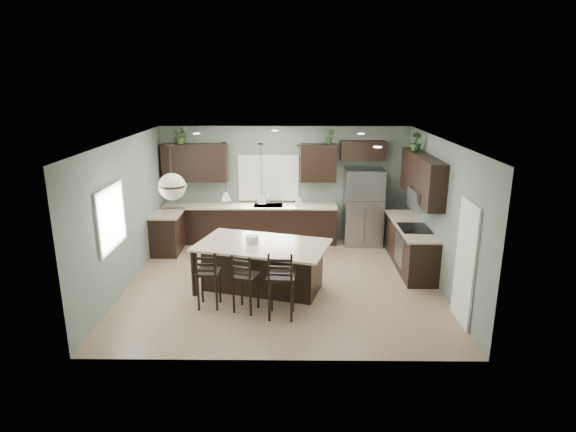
{
  "coord_description": "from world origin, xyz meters",
  "views": [
    {
      "loc": [
        0.2,
        -8.8,
        3.88
      ],
      "look_at": [
        0.1,
        0.4,
        1.25
      ],
      "focal_mm": 30.0,
      "sensor_mm": 36.0,
      "label": 1
    }
  ],
  "objects_px": {
    "refrigerator": "(363,207)",
    "kitchen_island": "(263,267)",
    "bar_stool_center": "(246,282)",
    "bar_stool_left": "(209,278)",
    "plant_back_left": "(181,136)",
    "serving_dish": "(252,239)",
    "bar_stool_right": "(281,284)"
  },
  "relations": [
    {
      "from": "bar_stool_center",
      "to": "bar_stool_right",
      "type": "height_order",
      "value": "bar_stool_right"
    },
    {
      "from": "bar_stool_left",
      "to": "bar_stool_right",
      "type": "distance_m",
      "value": 1.32
    },
    {
      "from": "refrigerator",
      "to": "kitchen_island",
      "type": "relative_size",
      "value": 0.77
    },
    {
      "from": "bar_stool_right",
      "to": "refrigerator",
      "type": "bearing_deg",
      "value": 67.7
    },
    {
      "from": "serving_dish",
      "to": "plant_back_left",
      "type": "relative_size",
      "value": 0.61
    },
    {
      "from": "kitchen_island",
      "to": "serving_dish",
      "type": "distance_m",
      "value": 0.57
    },
    {
      "from": "plant_back_left",
      "to": "serving_dish",
      "type": "bearing_deg",
      "value": -56.66
    },
    {
      "from": "refrigerator",
      "to": "bar_stool_center",
      "type": "bearing_deg",
      "value": -124.86
    },
    {
      "from": "bar_stool_left",
      "to": "plant_back_left",
      "type": "xyz_separation_m",
      "value": [
        -1.17,
        3.62,
        2.06
      ]
    },
    {
      "from": "bar_stool_left",
      "to": "bar_stool_center",
      "type": "relative_size",
      "value": 1.0
    },
    {
      "from": "bar_stool_right",
      "to": "plant_back_left",
      "type": "height_order",
      "value": "plant_back_left"
    },
    {
      "from": "serving_dish",
      "to": "bar_stool_left",
      "type": "xyz_separation_m",
      "value": [
        -0.7,
        -0.77,
        -0.46
      ]
    },
    {
      "from": "refrigerator",
      "to": "kitchen_island",
      "type": "bearing_deg",
      "value": -129.69
    },
    {
      "from": "kitchen_island",
      "to": "bar_stool_left",
      "type": "relative_size",
      "value": 2.23
    },
    {
      "from": "kitchen_island",
      "to": "bar_stool_left",
      "type": "height_order",
      "value": "bar_stool_left"
    },
    {
      "from": "bar_stool_right",
      "to": "plant_back_left",
      "type": "bearing_deg",
      "value": 125.64
    },
    {
      "from": "serving_dish",
      "to": "bar_stool_center",
      "type": "bearing_deg",
      "value": -92.75
    },
    {
      "from": "serving_dish",
      "to": "bar_stool_center",
      "type": "height_order",
      "value": "bar_stool_center"
    },
    {
      "from": "bar_stool_right",
      "to": "bar_stool_center",
      "type": "bearing_deg",
      "value": 164.99
    },
    {
      "from": "refrigerator",
      "to": "bar_stool_left",
      "type": "bearing_deg",
      "value": -132.54
    },
    {
      "from": "bar_stool_right",
      "to": "bar_stool_left",
      "type": "bearing_deg",
      "value": 168.48
    },
    {
      "from": "serving_dish",
      "to": "refrigerator",
      "type": "bearing_deg",
      "value": 47.4
    },
    {
      "from": "serving_dish",
      "to": "bar_stool_right",
      "type": "distance_m",
      "value": 1.32
    },
    {
      "from": "refrigerator",
      "to": "bar_stool_right",
      "type": "bearing_deg",
      "value": -116.33
    },
    {
      "from": "refrigerator",
      "to": "kitchen_island",
      "type": "xyz_separation_m",
      "value": [
        -2.25,
        -2.71,
        -0.46
      ]
    },
    {
      "from": "refrigerator",
      "to": "plant_back_left",
      "type": "height_order",
      "value": "plant_back_left"
    },
    {
      "from": "refrigerator",
      "to": "bar_stool_center",
      "type": "height_order",
      "value": "refrigerator"
    },
    {
      "from": "kitchen_island",
      "to": "bar_stool_left",
      "type": "distance_m",
      "value": 1.15
    },
    {
      "from": "refrigerator",
      "to": "bar_stool_center",
      "type": "xyz_separation_m",
      "value": [
        -2.49,
        -3.57,
        -0.39
      ]
    },
    {
      "from": "refrigerator",
      "to": "serving_dish",
      "type": "height_order",
      "value": "refrigerator"
    },
    {
      "from": "bar_stool_center",
      "to": "bar_stool_left",
      "type": "bearing_deg",
      "value": -172.31
    },
    {
      "from": "bar_stool_left",
      "to": "bar_stool_center",
      "type": "bearing_deg",
      "value": -10.55
    }
  ]
}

